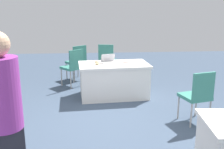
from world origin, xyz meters
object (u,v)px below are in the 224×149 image
at_px(chair_tucked_right, 77,60).
at_px(yarn_ball, 97,63).
at_px(chair_aisle, 198,94).
at_px(person_presenter, 4,114).
at_px(laptop_silver, 109,62).
at_px(scissors_red, 127,63).
at_px(table_foreground, 114,80).
at_px(chair_tucked_left, 73,65).
at_px(chair_by_pillar, 107,58).

xyz_separation_m(chair_tucked_right, yarn_ball, (-0.51, 1.52, 0.25)).
height_order(chair_tucked_right, chair_aisle, chair_tucked_right).
distance_m(chair_aisle, person_presenter, 3.20).
bearing_deg(chair_aisle, chair_tucked_right, 111.46).
bearing_deg(laptop_silver, scissors_red, 173.03).
distance_m(table_foreground, person_presenter, 3.60).
relative_size(chair_tucked_left, scissors_red, 5.33).
xyz_separation_m(person_presenter, scissors_red, (-1.62, -3.34, -0.24)).
relative_size(chair_tucked_right, chair_aisle, 1.02).
relative_size(chair_tucked_left, chair_by_pillar, 0.99).
distance_m(table_foreground, chair_tucked_left, 1.28).
height_order(table_foreground, chair_by_pillar, chair_by_pillar).
relative_size(chair_tucked_left, chair_aisle, 1.01).
bearing_deg(laptop_silver, yarn_ball, 3.59).
xyz_separation_m(table_foreground, laptop_silver, (0.10, -0.00, 0.42)).
relative_size(yarn_ball, scissors_red, 0.54).
bearing_deg(chair_aisle, scissors_red, 107.66).
relative_size(table_foreground, chair_tucked_right, 1.66).
relative_size(table_foreground, chair_aisle, 1.69).
bearing_deg(yarn_ball, laptop_silver, -162.53).
bearing_deg(chair_by_pillar, table_foreground, -75.86).
distance_m(chair_aisle, yarn_ball, 2.24).
distance_m(chair_tucked_left, yarn_ball, 1.12).
bearing_deg(yarn_ball, scissors_red, -168.69).
xyz_separation_m(chair_tucked_right, chair_by_pillar, (-0.81, -0.15, 0.01)).
xyz_separation_m(chair_tucked_right, person_presenter, (0.44, 4.72, 0.45)).
relative_size(table_foreground, scissors_red, 8.89).
bearing_deg(chair_aisle, chair_by_pillar, 98.87).
height_order(chair_aisle, laptop_silver, laptop_silver).
height_order(chair_tucked_left, person_presenter, person_presenter).
relative_size(table_foreground, yarn_ball, 16.50).
height_order(table_foreground, chair_tucked_left, chair_tucked_left).
xyz_separation_m(chair_tucked_right, chair_aisle, (-2.20, 2.97, -0.02)).
xyz_separation_m(chair_tucked_right, scissors_red, (-1.18, 1.39, 0.20)).
bearing_deg(chair_tucked_right, laptop_silver, -99.05).
xyz_separation_m(table_foreground, scissors_red, (-0.30, -0.05, 0.38)).
height_order(chair_tucked_left, yarn_ball, chair_tucked_left).
xyz_separation_m(chair_tucked_left, scissors_red, (-1.25, 0.79, 0.21)).
bearing_deg(chair_tucked_right, person_presenter, -132.99).
relative_size(chair_aisle, chair_by_pillar, 0.97).
bearing_deg(chair_tucked_left, person_presenter, -137.15).
distance_m(chair_tucked_right, yarn_ball, 1.62).
relative_size(chair_tucked_left, chair_tucked_right, 0.99).
xyz_separation_m(laptop_silver, scissors_red, (-0.40, -0.05, -0.04)).
height_order(chair_tucked_right, person_presenter, person_presenter).
xyz_separation_m(yarn_ball, scissors_red, (-0.67, -0.13, -0.04)).
bearing_deg(chair_tucked_left, scissors_red, -74.17).
xyz_separation_m(chair_tucked_right, laptop_silver, (-0.78, 1.43, 0.24)).
height_order(chair_aisle, chair_by_pillar, chair_by_pillar).
bearing_deg(table_foreground, person_presenter, 68.08).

